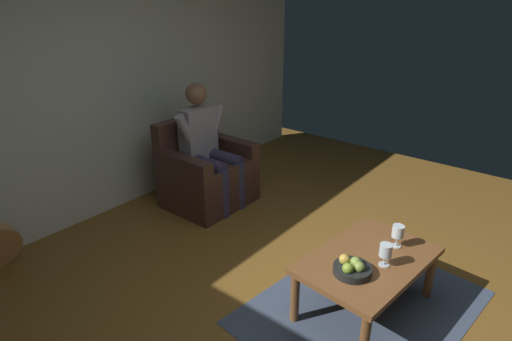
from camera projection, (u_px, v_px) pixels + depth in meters
name	position (u px, v px, depth m)	size (l,w,h in m)	color
ground_plane	(332.00, 327.00, 2.83)	(6.89, 6.89, 0.00)	brown
wall_back	(86.00, 86.00, 3.84)	(6.14, 0.06, 2.56)	silver
rug	(362.00, 307.00, 3.00)	(1.67, 1.23, 0.01)	#3E4B60
armchair	(206.00, 174.00, 4.38)	(0.82, 0.71, 0.89)	#402821
person_seated	(207.00, 143.00, 4.22)	(0.65, 0.60, 1.26)	#9A949D
coffee_table	(368.00, 265.00, 2.86)	(1.04, 0.74, 0.42)	brown
wine_glass_near	(386.00, 252.00, 2.72)	(0.08, 0.08, 0.16)	silver
wine_glass_far	(398.00, 233.00, 2.92)	(0.08, 0.08, 0.16)	silver
fruit_bowl	(352.00, 268.00, 2.67)	(0.24, 0.24, 0.11)	black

